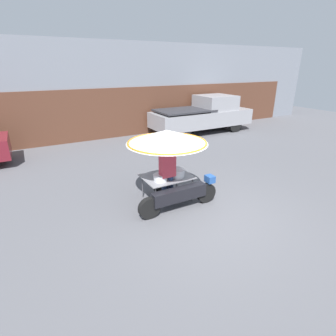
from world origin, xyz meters
TOP-DOWN VIEW (x-y plane):
  - ground_plane at (0.00, 0.00)m, footprint 36.00×36.00m
  - shopfront_building at (0.00, 9.15)m, footprint 28.00×2.06m
  - vendor_motorcycle_cart at (-0.37, 1.03)m, footprint 2.18×2.06m
  - vendor_person at (-0.50, 0.85)m, footprint 0.38×0.22m
  - pickup_truck at (5.07, 6.95)m, footprint 5.48×1.96m

SIDE VIEW (x-z plane):
  - ground_plane at x=0.00m, z-range 0.00..0.00m
  - vendor_person at x=-0.50m, z-range 0.10..1.70m
  - pickup_truck at x=5.07m, z-range -0.02..1.88m
  - vendor_motorcycle_cart at x=-0.37m, z-range 0.57..2.48m
  - shopfront_building at x=0.00m, z-range -0.01..4.48m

